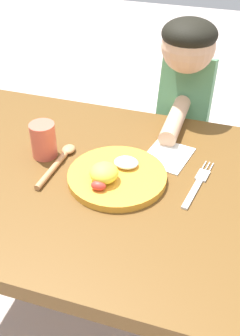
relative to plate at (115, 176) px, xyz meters
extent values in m
cube|color=brown|center=(0.10, 0.00, -0.04)|extent=(1.46, 0.73, 0.04)
cube|color=#5C3714|center=(-0.53, 0.27, -0.38)|extent=(0.06, 0.06, 0.64)
cylinder|color=gold|center=(0.00, 0.00, -0.01)|extent=(0.25, 0.25, 0.02)
ellipsoid|color=#EBE742|center=(-0.02, -0.03, 0.03)|extent=(0.07, 0.07, 0.05)
ellipsoid|color=red|center=(-0.02, -0.07, 0.02)|extent=(0.04, 0.03, 0.02)
ellipsoid|color=silver|center=(0.01, 0.04, 0.01)|extent=(0.06, 0.05, 0.02)
cube|color=silver|center=(0.20, 0.00, -0.01)|extent=(0.03, 0.12, 0.01)
cube|color=silver|center=(0.21, 0.09, -0.01)|extent=(0.03, 0.05, 0.01)
cylinder|color=silver|center=(0.23, 0.13, -0.01)|extent=(0.01, 0.04, 0.00)
cylinder|color=silver|center=(0.22, 0.13, -0.01)|extent=(0.01, 0.04, 0.00)
cylinder|color=silver|center=(0.21, 0.13, -0.01)|extent=(0.01, 0.04, 0.00)
cylinder|color=tan|center=(-0.17, -0.02, -0.01)|extent=(0.02, 0.16, 0.02)
ellipsoid|color=tan|center=(-0.16, 0.08, -0.01)|extent=(0.04, 0.05, 0.02)
cylinder|color=#E5624D|center=(-0.22, 0.05, 0.03)|extent=(0.07, 0.07, 0.10)
cube|color=#423A5B|center=(0.09, 0.52, -0.44)|extent=(0.18, 0.13, 0.52)
cube|color=#599966|center=(0.09, 0.47, -0.03)|extent=(0.17, 0.21, 0.34)
sphere|color=#D8A884|center=(0.09, 0.42, 0.20)|extent=(0.16, 0.16, 0.16)
ellipsoid|color=black|center=(0.09, 0.42, 0.23)|extent=(0.17, 0.17, 0.09)
cylinder|color=#D8A884|center=(0.09, 0.30, 0.01)|extent=(0.05, 0.23, 0.05)
cube|color=white|center=(0.11, 0.14, -0.01)|extent=(0.14, 0.16, 0.00)
camera|label=1|loc=(0.27, -0.79, 0.65)|focal=44.82mm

